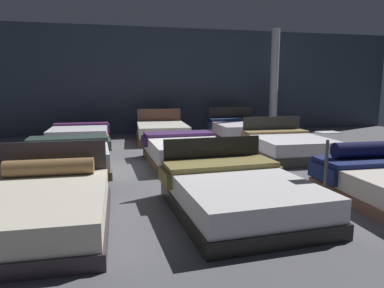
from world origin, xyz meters
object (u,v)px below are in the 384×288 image
object	(u,v)px
bed_0	(39,210)
price_sign	(325,179)
bed_3	(67,157)
bed_6	(80,135)
bed_4	(186,151)
bed_1	(238,194)
bed_5	(288,147)
bed_7	(162,133)
bed_8	(240,130)
support_pillar	(274,81)

from	to	relation	value
bed_0	price_sign	distance (m)	3.54
bed_3	bed_6	xyz separation A→B (m)	(0.03, 3.01, 0.00)
bed_4	bed_1	bearing A→B (deg)	-91.40
bed_1	price_sign	size ratio (longest dim) A/B	2.17
bed_5	bed_4	bearing A→B (deg)	-179.17
bed_1	bed_5	size ratio (longest dim) A/B	1.10
bed_3	bed_6	size ratio (longest dim) A/B	1.05
bed_5	price_sign	distance (m)	3.32
bed_0	bed_4	world-z (taller)	bed_0
bed_5	price_sign	size ratio (longest dim) A/B	1.97
bed_5	bed_6	size ratio (longest dim) A/B	0.98
price_sign	bed_5	bearing A→B (deg)	69.37
bed_3	bed_7	bearing A→B (deg)	50.13
bed_6	bed_8	bearing A→B (deg)	1.52
bed_3	price_sign	xyz separation A→B (m)	(3.55, -3.13, 0.15)
bed_3	bed_7	size ratio (longest dim) A/B	1.07
bed_7	price_sign	xyz separation A→B (m)	(1.22, -6.10, 0.14)
bed_0	bed_3	xyz separation A→B (m)	(-0.02, 2.99, 0.01)
bed_1	bed_8	xyz separation A→B (m)	(2.36, 6.02, 0.01)
bed_0	price_sign	bearing A→B (deg)	-0.58
bed_1	bed_3	distance (m)	3.83
bed_6	bed_0	bearing A→B (deg)	-89.03
bed_1	bed_8	size ratio (longest dim) A/B	1.07
bed_1	bed_3	xyz separation A→B (m)	(-2.40, 2.98, 0.00)
bed_6	price_sign	world-z (taller)	price_sign
bed_3	price_sign	bearing A→B (deg)	-43.20
price_sign	bed_8	bearing A→B (deg)	78.91
bed_4	support_pillar	size ratio (longest dim) A/B	0.60
bed_3	bed_1	bearing A→B (deg)	-52.98
bed_0	support_pillar	distance (m)	9.73
bed_0	bed_3	bearing A→B (deg)	91.98
bed_6	support_pillar	world-z (taller)	support_pillar
bed_6	support_pillar	xyz separation A→B (m)	(6.39, 1.17, 1.51)
price_sign	bed_6	bearing A→B (deg)	119.81
price_sign	bed_1	bearing A→B (deg)	172.61
bed_4	support_pillar	distance (m)	5.98
bed_6	bed_7	size ratio (longest dim) A/B	1.01
price_sign	support_pillar	world-z (taller)	support_pillar
bed_7	bed_8	world-z (taller)	bed_8
bed_4	bed_5	distance (m)	2.34
bed_0	bed_1	size ratio (longest dim) A/B	0.96
bed_5	bed_7	size ratio (longest dim) A/B	0.99
bed_7	price_sign	bearing A→B (deg)	-75.38
bed_3	bed_5	bearing A→B (deg)	-2.17
bed_4	bed_6	xyz separation A→B (m)	(-2.35, 2.98, -0.01)
bed_0	bed_4	xyz separation A→B (m)	(2.37, 3.02, 0.02)
bed_0	price_sign	xyz separation A→B (m)	(3.53, -0.14, 0.16)
bed_4	bed_5	xyz separation A→B (m)	(2.34, -0.06, -0.00)
bed_5	bed_7	distance (m)	3.84
bed_7	bed_8	size ratio (longest dim) A/B	0.98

